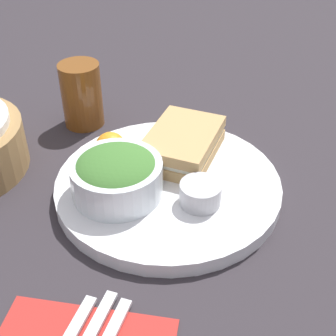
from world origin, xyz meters
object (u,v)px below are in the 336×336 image
plate (168,186)px  drink_glass (82,95)px  sandwich (183,144)px  dressing_cup (200,194)px  salad_bowl (117,174)px

plate → drink_glass: drink_glass is taller
plate → sandwich: (0.06, -0.01, 0.03)m
dressing_cup → drink_glass: 0.29m
dressing_cup → drink_glass: bearing=48.0°
sandwich → salad_bowl: bearing=144.4°
plate → sandwich: bearing=-9.9°
drink_glass → salad_bowl: bearing=-150.6°
plate → salad_bowl: 0.08m
plate → salad_bowl: salad_bowl is taller
salad_bowl → dressing_cup: (-0.00, -0.11, -0.02)m
sandwich → salad_bowl: (-0.10, 0.07, 0.01)m
plate → sandwich: size_ratio=2.10×
plate → dressing_cup: 0.07m
dressing_cup → plate: bearing=50.9°
dressing_cup → salad_bowl: bearing=89.2°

